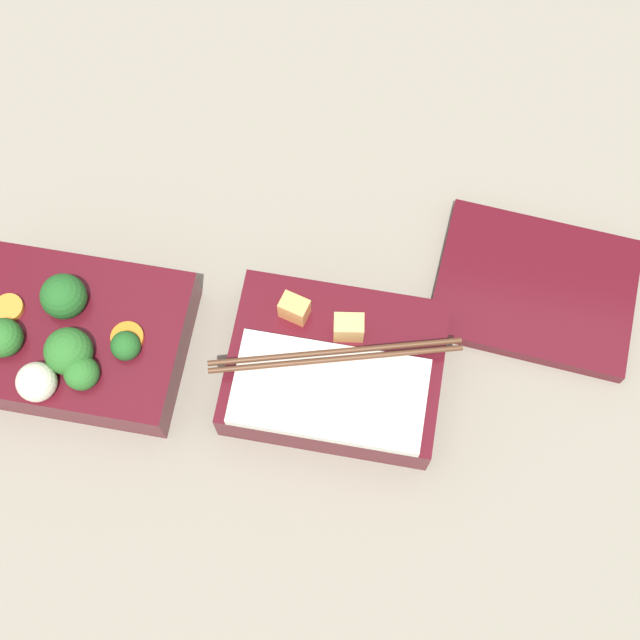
% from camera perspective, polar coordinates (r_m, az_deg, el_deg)
% --- Properties ---
extents(ground_plane, '(3.00, 3.00, 0.00)m').
position_cam_1_polar(ground_plane, '(0.85, -7.37, -2.97)').
color(ground_plane, gray).
extents(bento_tray_vegetable, '(0.19, 0.15, 0.08)m').
position_cam_1_polar(bento_tray_vegetable, '(0.86, -15.29, -1.13)').
color(bento_tray_vegetable, '#510F19').
rests_on(bento_tray_vegetable, ground_plane).
extents(bento_tray_rice, '(0.22, 0.15, 0.07)m').
position_cam_1_polar(bento_tray_rice, '(0.82, 0.91, -3.24)').
color(bento_tray_rice, '#510F19').
rests_on(bento_tray_rice, ground_plane).
extents(bento_lid, '(0.20, 0.16, 0.02)m').
position_cam_1_polar(bento_lid, '(0.89, 13.61, 1.98)').
color(bento_lid, '#510F19').
rests_on(bento_lid, ground_plane).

